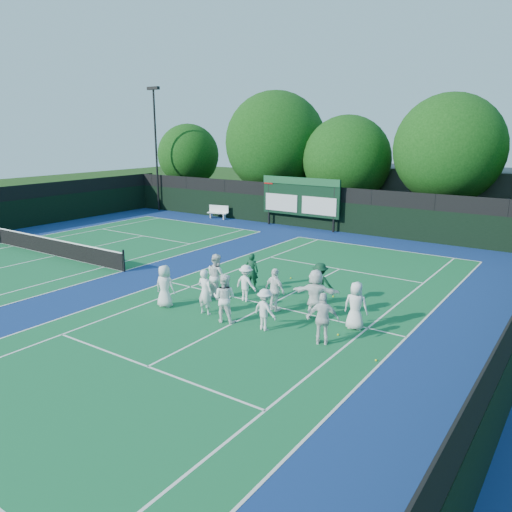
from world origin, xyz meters
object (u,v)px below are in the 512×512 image
Objects in this scene: bench at (218,212)px; coach_left at (252,271)px; scoreboard at (300,197)px; tennis_net at (55,247)px.

coach_left is at bearing -46.39° from bench.
coach_left is (5.23, -13.22, -1.40)m from scoreboard.
tennis_net reaches higher than bench.
bench is 1.06× the size of coach_left.
scoreboard is 3.57× the size of bench.
scoreboard reaches higher than bench.
bench is (-0.18, 14.37, 0.06)m from tennis_net.
scoreboard reaches higher than coach_left.
scoreboard is at bearing 64.40° from tennis_net.
scoreboard is 0.53× the size of tennis_net.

